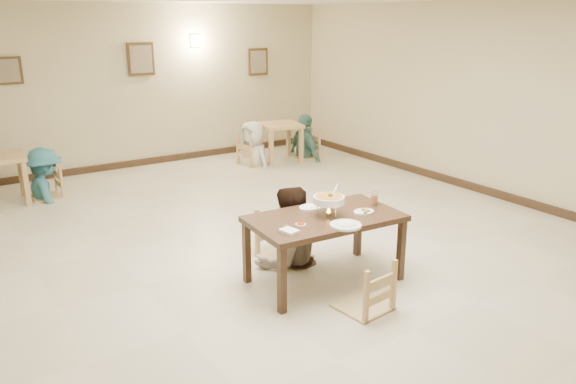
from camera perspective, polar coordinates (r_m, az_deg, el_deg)
floor at (r=6.94m, az=-0.51°, el=-5.85°), size 10.00×10.00×0.00m
wall_back at (r=10.99m, az=-15.09°, el=10.29°), size 10.00×0.00×10.00m
wall_right at (r=9.27m, az=20.94°, el=8.56°), size 0.00×10.00×10.00m
baseboard_back at (r=11.22m, az=-14.47°, el=2.97°), size 8.00×0.06×0.12m
baseboard_right at (r=9.54m, az=19.92°, el=-0.01°), size 0.06×10.00×0.12m
picture_a at (r=10.43m, az=-26.88°, el=10.92°), size 0.55×0.04×0.45m
picture_b at (r=10.94m, az=-14.72°, el=12.92°), size 0.50×0.04×0.60m
picture_c at (r=12.00m, az=-3.05°, el=13.06°), size 0.45×0.04×0.55m
wall_sconce at (r=11.33m, az=-9.42°, el=14.90°), size 0.16×0.05×0.22m
main_table at (r=5.92m, az=3.76°, el=-3.17°), size 1.64×0.99×0.74m
chair_far at (r=6.53m, az=-0.44°, el=-2.21°), size 0.51×0.51×1.09m
chair_near at (r=5.45m, az=7.78°, el=-7.04°), size 0.47×0.47×0.99m
main_diner at (r=6.31m, az=0.00°, el=0.49°), size 0.91×0.72×1.80m
curry_warmer at (r=5.84m, az=4.17°, el=-0.81°), size 0.37×0.33×0.30m
rice_plate_far at (r=6.11m, az=2.33°, el=-1.53°), size 0.28×0.28×0.06m
rice_plate_near at (r=5.61m, az=5.88°, el=-3.34°), size 0.32×0.32×0.07m
fried_plate at (r=6.02m, az=7.71°, el=-1.95°), size 0.23×0.23×0.05m
chili_dish at (r=5.60m, az=1.30°, el=-3.33°), size 0.11×0.11×0.02m
napkin_cutlery at (r=5.42m, az=0.13°, el=-3.99°), size 0.18×0.27×0.03m
drink_glass at (r=6.27m, az=8.77°, el=-0.69°), size 0.07×0.07×0.15m
bg_table_right at (r=11.08m, az=-0.81°, el=6.27°), size 0.87×0.87×0.75m
bg_chair_lr at (r=9.57m, az=-23.61°, el=2.20°), size 0.45×0.45×0.95m
bg_chair_rl at (r=10.87m, az=-3.59°, el=5.44°), size 0.48×0.48×1.01m
bg_chair_rr at (r=11.39m, az=1.75°, el=6.11°), size 0.49×0.49×1.05m
bg_diner_b at (r=9.49m, az=-23.84°, el=4.11°), size 0.73×1.11×1.61m
bg_diner_c at (r=10.80m, az=-3.63°, el=7.21°), size 0.71×0.93×1.69m
bg_diner_d at (r=11.32m, az=1.76°, el=7.93°), size 0.48×1.06×1.78m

